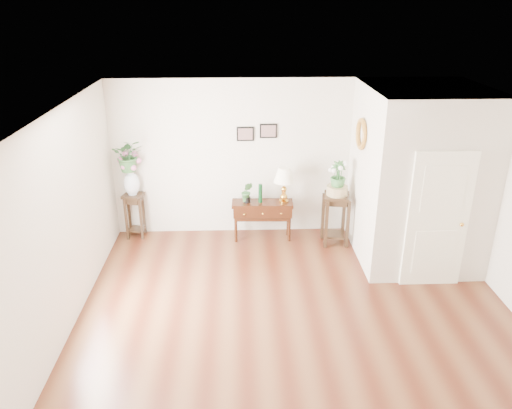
{
  "coord_description": "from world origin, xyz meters",
  "views": [
    {
      "loc": [
        -0.77,
        -5.68,
        4.07
      ],
      "look_at": [
        -0.52,
        1.3,
        1.13
      ],
      "focal_mm": 35.0,
      "sensor_mm": 36.0,
      "label": 1
    }
  ],
  "objects_px": {
    "table_lamp": "(284,183)",
    "plant_stand_b": "(335,219)",
    "console_table": "(262,220)",
    "plant_stand_a": "(135,215)"
  },
  "relations": [
    {
      "from": "plant_stand_b",
      "to": "plant_stand_a",
      "type": "bearing_deg",
      "value": 173.76
    },
    {
      "from": "console_table",
      "to": "table_lamp",
      "type": "distance_m",
      "value": 0.8
    },
    {
      "from": "console_table",
      "to": "plant_stand_a",
      "type": "xyz_separation_m",
      "value": [
        -2.29,
        0.18,
        0.05
      ]
    },
    {
      "from": "table_lamp",
      "to": "console_table",
      "type": "bearing_deg",
      "value": 180.0
    },
    {
      "from": "table_lamp",
      "to": "plant_stand_a",
      "type": "bearing_deg",
      "value": 176.09
    },
    {
      "from": "plant_stand_a",
      "to": "plant_stand_b",
      "type": "xyz_separation_m",
      "value": [
        3.55,
        -0.39,
        0.05
      ]
    },
    {
      "from": "table_lamp",
      "to": "plant_stand_a",
      "type": "xyz_separation_m",
      "value": [
        -2.66,
        0.18,
        -0.65
      ]
    },
    {
      "from": "table_lamp",
      "to": "plant_stand_b",
      "type": "bearing_deg",
      "value": -13.06
    },
    {
      "from": "console_table",
      "to": "table_lamp",
      "type": "xyz_separation_m",
      "value": [
        0.37,
        0.0,
        0.71
      ]
    },
    {
      "from": "console_table",
      "to": "plant_stand_a",
      "type": "height_order",
      "value": "plant_stand_a"
    }
  ]
}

